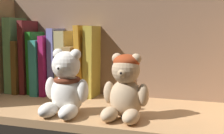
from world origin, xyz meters
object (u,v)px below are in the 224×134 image
book_5 (51,65)px  book_7 (67,63)px  book_4 (44,66)px  teddy_bear_larger (66,87)px  book_8 (77,71)px  teddy_bear_smaller (125,88)px  book_1 (25,66)px  book_9 (84,61)px  book_10 (92,62)px  book_6 (58,61)px  book_0 (18,55)px  book_3 (37,62)px  book_2 (31,57)px

book_5 → book_7: bearing=0.0°
book_4 → teddy_bear_larger: bearing=-48.4°
book_5 → teddy_bear_larger: (15.65, -20.64, -2.59)cm
book_8 → teddy_bear_smaller: size_ratio=1.03×
book_7 → book_1: bearing=180.0°
book_5 → teddy_bear_larger: book_5 is taller
book_1 → book_4: book_4 is taller
book_9 → book_1: bearing=180.0°
book_4 → book_9: (14.42, -0.00, 2.28)cm
book_1 → book_5: bearing=-0.0°
teddy_bear_larger → book_5: bearing=127.2°
book_9 → book_10: book_9 is taller
book_6 → book_9: bearing=-0.0°
book_0 → teddy_bear_larger: 35.55cm
book_1 → book_6: 12.52cm
book_3 → book_7: bearing=0.0°
book_0 → book_3: book_0 is taller
book_6 → teddy_bear_larger: 24.80cm
book_0 → book_10: 27.31cm
book_8 → book_3: bearing=-180.0°
book_10 → book_6: bearing=-180.0°
book_0 → book_5: (12.77, 0.00, -2.88)cm
book_0 → book_6: book_0 is taller
teddy_bear_larger → book_2: bearing=138.4°
book_2 → book_8: book_2 is taller
book_0 → book_9: 24.58cm
book_7 → teddy_bear_smaller: book_7 is taller
book_8 → book_10: 6.22cm
book_3 → teddy_bear_smaller: book_3 is taller
book_9 → teddy_bear_larger: 21.41cm
teddy_bear_larger → book_3: bearing=135.5°
book_5 → book_6: book_6 is taller
book_6 → book_1: bearing=180.0°
book_4 → book_7: (8.26, 0.00, 1.47)cm
book_2 → book_3: bearing=0.0°
book_3 → book_10: 19.84cm
book_2 → book_8: (16.75, 0.00, -4.00)cm
book_2 → book_8: bearing=0.0°
book_3 → book_6: book_6 is taller
book_8 → teddy_bear_larger: size_ratio=0.97×
book_4 → book_10: book_10 is taller
book_4 → book_7: size_ratio=0.86×
book_10 → teddy_bear_larger: 21.07cm
book_8 → book_10: bearing=0.0°
book_6 → teddy_bear_smaller: (28.10, -19.54, -3.35)cm
book_0 → book_9: book_0 is taller
book_5 → book_9: size_ratio=0.86×
teddy_bear_larger → book_4: bearing=131.6°
book_9 → book_10: (2.74, 0.00, -0.07)cm
book_8 → book_10: book_10 is taller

